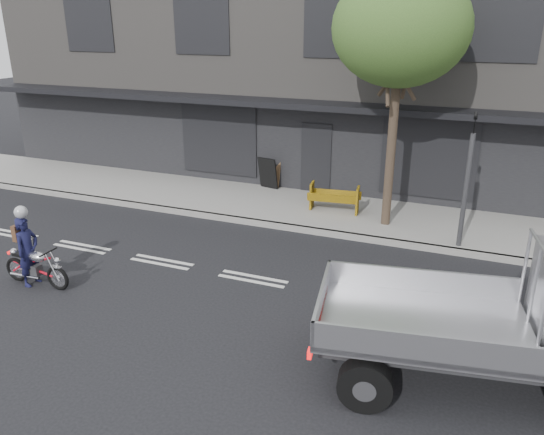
{
  "coord_description": "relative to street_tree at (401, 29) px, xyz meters",
  "views": [
    {
      "loc": [
        4.36,
        -9.79,
        5.52
      ],
      "look_at": [
        0.27,
        0.5,
        1.35
      ],
      "focal_mm": 35.0,
      "sensor_mm": 36.0,
      "label": 1
    }
  ],
  "objects": [
    {
      "name": "kerb",
      "position": [
        -2.2,
        -1.1,
        -5.2
      ],
      "size": [
        32.0,
        0.2,
        0.15
      ],
      "primitive_type": "cube",
      "color": "gray",
      "rests_on": "ground"
    },
    {
      "name": "sandwich_board",
      "position": [
        -4.27,
        1.78,
        -4.59
      ],
      "size": [
        0.75,
        0.58,
        1.07
      ],
      "primitive_type": null,
      "rotation": [
        0.0,
        0.0,
        -0.2
      ],
      "color": "black",
      "rests_on": "sidewalk"
    },
    {
      "name": "motorcycle",
      "position": [
        -6.5,
        -6.2,
        -4.82
      ],
      "size": [
        1.73,
        0.5,
        0.89
      ],
      "rotation": [
        0.0,
        0.0,
        0.0
      ],
      "color": "black",
      "rests_on": "ground"
    },
    {
      "name": "construction_barrier",
      "position": [
        -1.62,
        0.28,
        -4.71
      ],
      "size": [
        1.55,
        0.78,
        0.83
      ],
      "primitive_type": null,
      "rotation": [
        0.0,
        0.0,
        0.12
      ],
      "color": "#F5B30C",
      "rests_on": "sidewalk"
    },
    {
      "name": "street_tree",
      "position": [
        0.0,
        0.0,
        0.0
      ],
      "size": [
        3.4,
        3.4,
        6.74
      ],
      "color": "#382B21",
      "rests_on": "ground"
    },
    {
      "name": "ground",
      "position": [
        -2.2,
        -4.2,
        -5.28
      ],
      "size": [
        80.0,
        80.0,
        0.0
      ],
      "primitive_type": "plane",
      "color": "black",
      "rests_on": "ground"
    },
    {
      "name": "rider",
      "position": [
        -6.65,
        -6.2,
        -4.5
      ],
      "size": [
        0.38,
        0.57,
        1.56
      ],
      "primitive_type": "imported",
      "rotation": [
        0.0,
        0.0,
        1.57
      ],
      "color": "#141539",
      "rests_on": "ground"
    },
    {
      "name": "building_main",
      "position": [
        -2.2,
        7.1,
        -1.28
      ],
      "size": [
        26.0,
        10.0,
        8.0
      ],
      "primitive_type": "cube",
      "color": "slate",
      "rests_on": "ground"
    },
    {
      "name": "sidewalk",
      "position": [
        -2.2,
        0.5,
        -5.2
      ],
      "size": [
        32.0,
        3.2,
        0.15
      ],
      "primitive_type": "cube",
      "color": "gray",
      "rests_on": "ground"
    },
    {
      "name": "traffic_light_pole",
      "position": [
        2.0,
        -0.85,
        -3.63
      ],
      "size": [
        0.12,
        0.12,
        3.5
      ],
      "color": "#2D2D30",
      "rests_on": "ground"
    }
  ]
}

